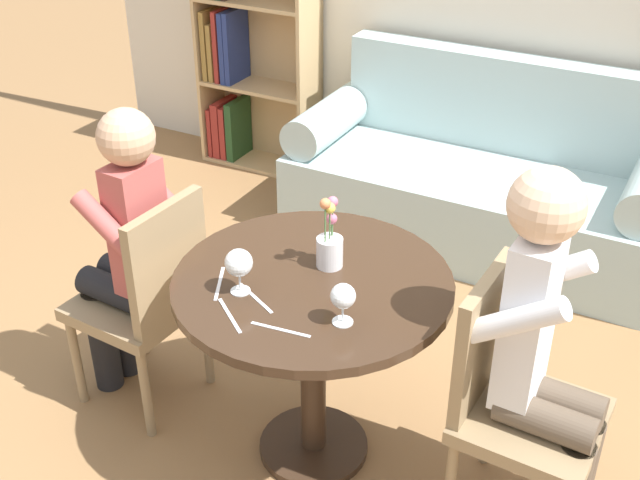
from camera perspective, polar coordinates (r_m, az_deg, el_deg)
ground_plane at (r=3.07m, az=-0.46°, el=-14.59°), size 16.00×16.00×0.00m
round_table at (r=2.68m, az=-0.51°, el=-5.55°), size 0.92×0.92×0.76m
couch at (r=4.25m, az=11.13°, el=3.92°), size 1.89×0.80×0.92m
bookshelf_left at (r=4.94m, az=-5.23°, el=13.72°), size 0.73×0.28×1.53m
chair_left at (r=3.04m, az=-12.07°, el=-3.85°), size 0.44×0.44×0.90m
chair_right at (r=2.61m, az=13.45°, el=-10.73°), size 0.44×0.44×0.90m
person_left at (r=3.02m, az=-13.60°, el=-0.88°), size 0.43×0.36×1.22m
person_right at (r=2.47m, az=15.85°, el=-7.86°), size 0.43×0.35×1.28m
wine_glass_left at (r=2.49m, az=-5.79°, el=-1.71°), size 0.09×0.09×0.15m
wine_glass_right at (r=2.35m, az=1.65°, el=-4.11°), size 0.08×0.08×0.13m
flower_vase at (r=2.62m, az=0.69°, el=-0.28°), size 0.09×0.09×0.26m
knife_left_setting at (r=2.59m, az=-7.17°, el=-3.08°), size 0.10×0.17×0.00m
fork_left_setting at (r=2.51m, az=-4.59°, el=-4.14°), size 0.17×0.10×0.00m
knife_right_setting at (r=2.44m, az=-6.44°, el=-5.35°), size 0.16×0.12×0.00m
fork_right_setting at (r=2.37m, az=-2.82°, el=-6.38°), size 0.19×0.03×0.00m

